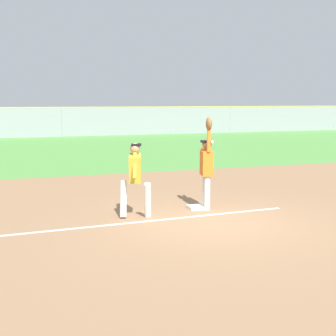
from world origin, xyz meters
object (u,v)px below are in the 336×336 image
Objects in this scene: fielder at (207,164)px; parked_car_tan at (86,124)px; parked_car_white at (161,123)px; baseball at (212,142)px; first_base at (196,207)px; parked_car_black at (1,126)px; runner at (135,175)px.

fielder is 0.51× the size of parked_car_tan.
baseball is at bearing -102.84° from parked_car_white.
parked_car_tan is at bearing 178.91° from parked_car_white.
baseball reaches higher than parked_car_white.
parked_car_tan is at bearing 86.03° from baseball.
first_base is 0.17× the size of fielder.
parked_car_tan is at bearing -81.62° from fielder.
parked_car_black is 6.69m from parked_car_tan.
parked_car_white is at bearing 88.71° from runner.
baseball is 0.02× the size of parked_car_tan.
runner is at bearing -106.25° from parked_car_white.
first_base is 0.08× the size of parked_car_white.
runner is 0.39× the size of parked_car_tan.
baseball is at bearing -95.86° from parked_car_tan.
baseball is 0.02× the size of parked_car_black.
baseball reaches higher than first_base.
first_base is at bearing 144.73° from baseball.
parked_car_black is 1.01× the size of parked_car_tan.
fielder is 30.81× the size of baseball.
fielder reaches higher than parked_car_white.
first_base is 29.48m from parked_car_tan.
runner reaches higher than parked_car_white.
parked_car_tan is 0.99× the size of parked_car_white.
parked_car_white is at bearing 73.78° from baseball.
parked_car_tan is 6.43m from parked_car_white.
runner is at bearing -175.67° from baseball.
first_base is 1.94m from runner.
baseball is 29.69m from parked_car_tan.
first_base is 0.09× the size of parked_car_tan.
runner is 0.38× the size of parked_car_white.
parked_car_black is at bearing -68.68° from fielder.
baseball is at bearing -35.27° from first_base.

